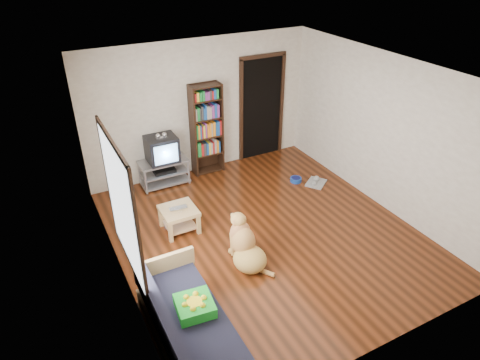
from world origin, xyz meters
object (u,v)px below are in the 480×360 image
dog_bowl (296,180)px  dog (245,247)px  green_cushion (195,306)px  bookshelf (206,125)px  tv_stand (164,171)px  grey_rag (316,183)px  coffee_table (179,215)px  laptop (179,209)px  sofa (187,325)px  crt_tv (161,148)px

dog_bowl → dog: 2.56m
green_cushion → bookshelf: (1.80, 3.70, 0.51)m
tv_stand → dog: (0.29, -2.71, 0.01)m
green_cushion → grey_rag: 4.12m
tv_stand → coffee_table: size_ratio=1.64×
laptop → grey_rag: laptop is taller
dog_bowl → bookshelf: bookshelf is taller
tv_stand → dog: dog is taller
grey_rag → sofa: sofa is taller
dog_bowl → green_cushion: bearing=-141.3°
dog_bowl → grey_rag: size_ratio=0.55×
dog → sofa: bearing=-143.9°
grey_rag → tv_stand: tv_stand is taller
sofa → grey_rag: bearing=32.7°
laptop → coffee_table: size_ratio=0.51×
dog_bowl → crt_tv: (-2.27, 1.12, 0.70)m
grey_rag → tv_stand: size_ratio=0.44×
tv_stand → crt_tv: bearing=90.0°
laptop → bookshelf: 2.13m
sofa → coffee_table: bearing=71.6°
dog_bowl → laptop: bearing=-170.1°
sofa → bookshelf: bearing=62.7°
green_cushion → coffee_table: 2.17m
tv_stand → dog: size_ratio=0.98×
dog_bowl → tv_stand: (-2.27, 1.10, 0.23)m
grey_rag → dog: bearing=-149.3°
bookshelf → green_cushion: bearing=-116.0°
laptop → bookshelf: bookshelf is taller
green_cushion → tv_stand: bearing=83.4°
bookshelf → dog: bookshelf is taller
green_cushion → bookshelf: bearing=70.7°
bookshelf → coffee_table: bearing=-127.1°
grey_rag → green_cushion: bearing=-146.7°
coffee_table → sofa: bearing=-108.4°
green_cushion → dog: bearing=44.7°
green_cushion → sofa: (-0.12, -0.03, -0.23)m
coffee_table → dog_bowl: bearing=9.3°
dog_bowl → grey_rag: bearing=-39.8°
crt_tv → bookshelf: bookshelf is taller
green_cushion → bookshelf: bookshelf is taller
sofa → dog_bowl: bearing=37.9°
green_cushion → dog: size_ratio=0.45×
crt_tv → dog: crt_tv is taller
crt_tv → tv_stand: bearing=-90.0°
grey_rag → crt_tv: (-2.57, 1.37, 0.73)m
green_cushion → crt_tv: crt_tv is taller
green_cushion → grey_rag: green_cushion is taller
coffee_table → laptop: bearing=-90.0°
bookshelf → dog: bearing=-103.2°
laptop → crt_tv: (0.27, 1.57, 0.33)m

